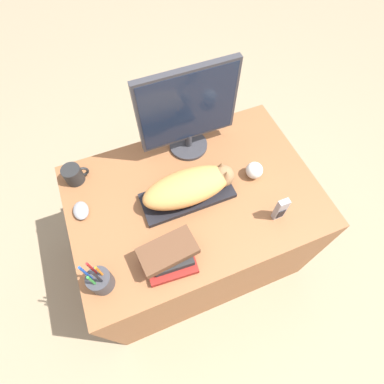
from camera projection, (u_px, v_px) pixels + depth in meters
ground_plane at (218, 306)px, 1.77m from camera, size 12.00×12.00×0.00m
desk at (194, 227)px, 1.64m from camera, size 1.11×0.77×0.71m
keyboard at (187, 196)px, 1.32m from camera, size 0.40×0.16×0.02m
cat at (192, 186)px, 1.26m from camera, size 0.41×0.17×0.12m
monitor at (188, 111)px, 1.26m from camera, size 0.44×0.18×0.44m
computer_mouse at (81, 210)px, 1.27m from camera, size 0.06×0.09×0.03m
coffee_mug at (74, 175)px, 1.34m from camera, size 0.11×0.08×0.08m
pen_cup at (100, 281)px, 1.09m from camera, size 0.09×0.09×0.22m
baseball at (254, 170)px, 1.35m from camera, size 0.08×0.08×0.08m
phone at (281, 209)px, 1.22m from camera, size 0.05×0.03×0.13m
book_stack at (170, 255)px, 1.14m from camera, size 0.23×0.17×0.10m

